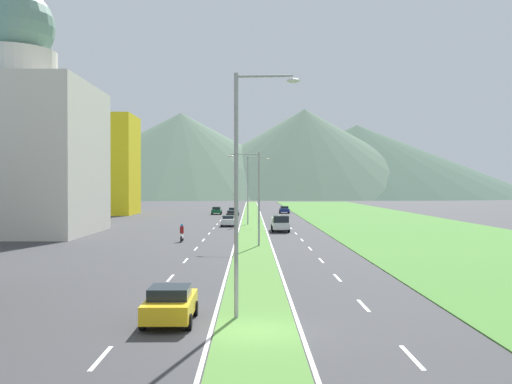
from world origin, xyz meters
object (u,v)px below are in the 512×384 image
street_lamp_mid (255,192)px  car_1 (232,214)px  car_4 (170,304)px  motorcycle_rider (182,234)px  car_3 (234,212)px  pickup_truck_0 (280,224)px  car_6 (217,210)px  car_0 (228,221)px  street_lamp_far (250,185)px  car_2 (284,210)px  street_lamp_near (242,180)px

street_lamp_mid → car_1: 45.60m
car_4 → motorcycle_rider: (-3.60, 34.97, -0.03)m
car_4 → motorcycle_rider: motorcycle_rider is taller
car_3 → pickup_truck_0: pickup_truck_0 is taller
street_lamp_mid → car_6: size_ratio=2.01×
street_lamp_mid → pickup_truck_0: (3.22, 17.48, -4.07)m
car_0 → car_4: size_ratio=1.11×
street_lamp_far → car_4: size_ratio=2.36×
car_0 → car_3: 28.07m
car_2 → car_4: car_4 is taller
street_lamp_far → car_3: (-3.14, 25.57, -4.88)m
car_6 → pickup_truck_0: size_ratio=0.80×
car_4 → car_6: bearing=2.1°
street_lamp_near → street_lamp_far: size_ratio=1.06×
car_2 → car_6: 14.16m
car_2 → motorcycle_rider: size_ratio=2.08×
street_lamp_near → car_0: 57.45m
car_0 → car_2: size_ratio=1.11×
street_lamp_far → car_6: size_ratio=2.27×
street_lamp_far → car_0: 6.27m
car_3 → car_6: size_ratio=1.02×
car_1 → motorcycle_rider: bearing=174.8°
street_lamp_near → car_0: size_ratio=2.25×
street_lamp_near → car_2: street_lamp_near is taller
street_lamp_mid → car_2: 65.33m
street_lamp_far → car_1: 16.51m
car_0 → car_3: (-0.10, 28.07, 0.00)m
street_lamp_mid → car_4: (-3.72, -30.53, -4.28)m
car_3 → car_4: (-0.09, -85.90, 0.01)m
street_lamp_mid → street_lamp_far: street_lamp_far is taller
pickup_truck_0 → motorcycle_rider: (-10.54, -13.04, -0.24)m
street_lamp_near → car_3: size_ratio=2.36×
street_lamp_far → car_1: (-3.08, 15.45, -4.91)m
street_lamp_far → car_3: 26.22m
car_0 → motorcycle_rider: motorcycle_rider is taller
car_0 → car_2: (9.93, 37.58, -0.02)m
car_1 → car_6: bearing=12.9°
street_lamp_near → street_lamp_far: 59.65m
street_lamp_far → car_4: 60.61m
street_lamp_far → car_6: 31.89m
car_0 → car_6: (-3.57, 33.31, -0.02)m
car_0 → car_4: bearing=179.8°
car_4 → car_0: bearing=-0.2°
car_6 → car_3: bearing=-146.5°
street_lamp_mid → pickup_truck_0: 18.23m
car_2 → motorcycle_rider: (-13.72, -60.44, 0.00)m
street_lamp_far → car_1: bearing=101.3°
car_1 → car_6: 15.75m
car_4 → pickup_truck_0: 48.50m
car_1 → car_4: car_4 is taller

